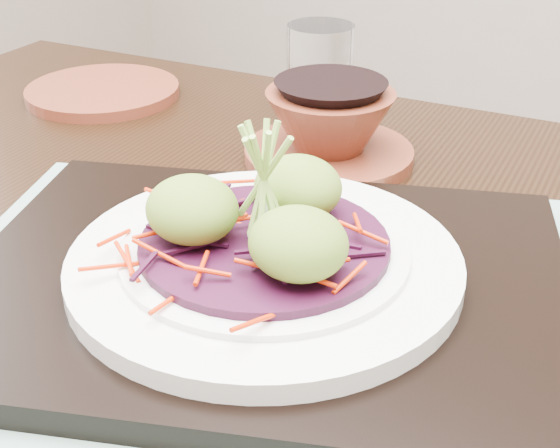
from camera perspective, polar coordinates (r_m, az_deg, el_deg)
The scene contains 11 objects.
dining_table at distance 0.67m, azimuth 0.35°, elevation -10.14°, with size 1.30×0.94×0.76m.
placemat at distance 0.57m, azimuth -1.11°, elevation -5.37°, with size 0.49×0.38×0.00m, color gray.
serving_tray at distance 0.56m, azimuth -1.12°, elevation -4.38°, with size 0.43×0.32×0.02m, color black.
white_plate at distance 0.55m, azimuth -1.14°, elevation -2.73°, with size 0.28×0.28×0.02m.
cabbage_bed at distance 0.54m, azimuth -1.15°, elevation -1.47°, with size 0.18×0.18×0.01m, color #320A1F.
carrot_julienne at distance 0.54m, azimuth -1.16°, elevation -0.68°, with size 0.21×0.21×0.01m, color red, non-canonical shape.
guacamole_scoops at distance 0.53m, azimuth -1.22°, elevation 0.81°, with size 0.15×0.13×0.05m.
scallion_garnish at distance 0.52m, azimuth -1.20°, elevation 2.90°, with size 0.06×0.06×0.10m, color #91C04C, non-canonical shape.
terracotta_side_plate at distance 0.98m, azimuth -12.83°, elevation 9.43°, with size 0.18×0.18×0.01m, color #5D2516.
water_glass at distance 0.88m, azimuth 2.92°, elevation 11.03°, with size 0.07×0.07×0.10m, color white.
terracotta_bowl_set at distance 0.77m, azimuth 3.64°, elevation 6.87°, with size 0.23×0.23×0.07m.
Camera 1 is at (0.23, -0.45, 1.08)m, focal length 50.00 mm.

